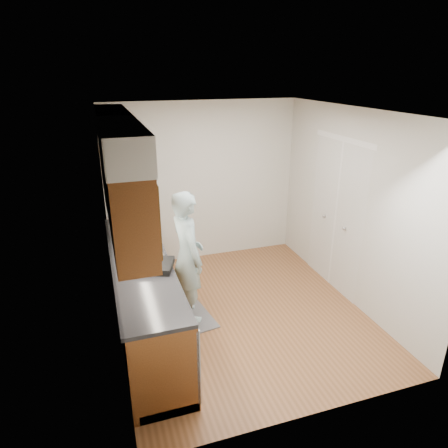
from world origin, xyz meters
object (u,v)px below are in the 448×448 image
soap_bottle_b (143,226)px  steel_can (152,227)px  soap_bottle_a (129,227)px  dish_rack (152,265)px  person (187,248)px  soda_can (143,229)px  soap_bottle_c (128,222)px

soap_bottle_b → steel_can: size_ratio=1.48×
soap_bottle_a → dish_rack: bearing=-81.0°
dish_rack → soap_bottle_b: bearing=107.9°
soap_bottle_b → steel_can: soap_bottle_b is taller
person → soap_bottle_b: 0.78m
steel_can → soda_can: bearing=-165.0°
soap_bottle_a → dish_rack: 0.97m
person → soap_bottle_a: size_ratio=6.92×
person → soap_bottle_a: 0.85m
soap_bottle_c → person: bearing=-56.2°
person → soap_bottle_b: bearing=24.8°
dish_rack → soap_bottle_c: bearing=116.1°
soap_bottle_a → soda_can: size_ratio=1.98×
soap_bottle_a → dish_rack: (0.15, -0.95, -0.10)m
person → dish_rack: bearing=121.0°
person → dish_rack: (-0.46, -0.38, 0.03)m
soap_bottle_a → soap_bottle_c: (0.02, 0.32, -0.05)m
soap_bottle_b → dish_rack: bearing=-92.4°
soap_bottle_a → soap_bottle_c: 0.32m
soap_bottle_a → person: bearing=-42.8°
steel_can → soap_bottle_b: bearing=171.5°
dish_rack → person: bearing=59.5°
soap_bottle_c → soda_can: bearing=-61.2°
soap_bottle_a → soda_can: bearing=11.0°
soap_bottle_a → soap_bottle_b: size_ratio=1.39×
soda_can → steel_can: 0.12m
person → soap_bottle_a: bearing=39.1°
person → dish_rack: size_ratio=4.38×
soda_can → steel_can: soda_can is taller
soap_bottle_c → soda_can: soap_bottle_c is taller
soda_can → steel_can: (0.12, 0.03, -0.00)m
person → steel_can: (-0.32, 0.64, 0.07)m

